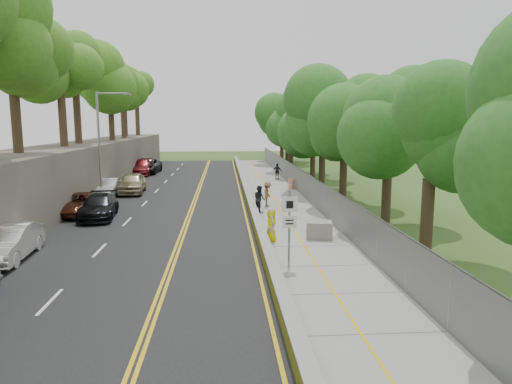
# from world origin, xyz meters

# --- Properties ---
(ground) EXTENTS (140.00, 140.00, 0.00)m
(ground) POSITION_xyz_m (0.00, 0.00, 0.00)
(ground) COLOR #33511E
(ground) RESTS_ON ground
(road) EXTENTS (11.20, 66.00, 0.04)m
(road) POSITION_xyz_m (-5.40, 15.00, 0.02)
(road) COLOR black
(road) RESTS_ON ground
(sidewalk) EXTENTS (4.20, 66.00, 0.05)m
(sidewalk) POSITION_xyz_m (2.55, 15.00, 0.03)
(sidewalk) COLOR gray
(sidewalk) RESTS_ON ground
(jersey_barrier) EXTENTS (0.42, 66.00, 0.60)m
(jersey_barrier) POSITION_xyz_m (0.25, 15.00, 0.30)
(jersey_barrier) COLOR #DFF221
(jersey_barrier) RESTS_ON ground
(rock_embankment) EXTENTS (5.00, 66.00, 4.00)m
(rock_embankment) POSITION_xyz_m (-13.50, 15.00, 2.00)
(rock_embankment) COLOR #595147
(rock_embankment) RESTS_ON ground
(chainlink_fence) EXTENTS (0.04, 66.00, 2.00)m
(chainlink_fence) POSITION_xyz_m (4.65, 15.00, 1.00)
(chainlink_fence) COLOR slate
(chainlink_fence) RESTS_ON ground
(trees_embankment) EXTENTS (6.40, 66.00, 13.00)m
(trees_embankment) POSITION_xyz_m (-13.00, 15.00, 10.50)
(trees_embankment) COLOR #4B8B24
(trees_embankment) RESTS_ON rock_embankment
(trees_fenceside) EXTENTS (7.00, 66.00, 14.00)m
(trees_fenceside) POSITION_xyz_m (7.00, 15.00, 7.00)
(trees_fenceside) COLOR #357B28
(trees_fenceside) RESTS_ON ground
(streetlight) EXTENTS (2.52, 0.22, 8.00)m
(streetlight) POSITION_xyz_m (-10.46, 14.00, 4.64)
(streetlight) COLOR gray
(streetlight) RESTS_ON ground
(signpost) EXTENTS (0.62, 0.09, 3.10)m
(signpost) POSITION_xyz_m (1.05, -3.02, 1.96)
(signpost) COLOR gray
(signpost) RESTS_ON sidewalk
(construction_barrel) EXTENTS (0.53, 0.53, 0.87)m
(construction_barrel) POSITION_xyz_m (4.30, 18.36, 0.49)
(construction_barrel) COLOR #EC4409
(construction_barrel) RESTS_ON sidewalk
(concrete_block) EXTENTS (1.40, 1.14, 0.84)m
(concrete_block) POSITION_xyz_m (3.20, 1.42, 0.47)
(concrete_block) COLOR gray
(concrete_block) RESTS_ON sidewalk
(car_1) EXTENTS (1.81, 4.54, 1.47)m
(car_1) POSITION_xyz_m (-10.60, -1.17, 0.77)
(car_1) COLOR white
(car_1) RESTS_ON road
(car_2) EXTENTS (2.45, 4.87, 1.32)m
(car_2) POSITION_xyz_m (-10.60, 8.41, 0.70)
(car_2) COLOR #562517
(car_2) RESTS_ON road
(car_3) EXTENTS (2.44, 5.00, 1.40)m
(car_3) POSITION_xyz_m (-9.11, 7.18, 0.74)
(car_3) COLOR black
(car_3) RESTS_ON road
(car_4) EXTENTS (2.27, 5.00, 1.66)m
(car_4) POSITION_xyz_m (-9.00, 16.85, 0.87)
(car_4) COLOR tan
(car_4) RESTS_ON road
(car_5) EXTENTS (1.70, 4.29, 1.39)m
(car_5) POSITION_xyz_m (-10.56, 15.36, 0.73)
(car_5) COLOR #B7BABE
(car_5) RESTS_ON road
(car_6) EXTENTS (2.98, 6.12, 1.68)m
(car_6) POSITION_xyz_m (-10.28, 31.46, 0.88)
(car_6) COLOR black
(car_6) RESTS_ON road
(car_7) EXTENTS (2.44, 5.80, 1.67)m
(car_7) POSITION_xyz_m (-10.60, 30.09, 0.88)
(car_7) COLOR maroon
(car_7) RESTS_ON road
(car_8) EXTENTS (1.96, 4.40, 1.47)m
(car_8) POSITION_xyz_m (-10.60, 34.15, 0.78)
(car_8) COLOR white
(car_8) RESTS_ON road
(painter_0) EXTENTS (0.64, 0.85, 1.58)m
(painter_0) POSITION_xyz_m (0.75, 1.00, 0.84)
(painter_0) COLOR #E0DE01
(painter_0) RESTS_ON sidewalk
(painter_1) EXTENTS (0.52, 0.68, 1.67)m
(painter_1) POSITION_xyz_m (0.75, 1.00, 0.88)
(painter_1) COLOR silver
(painter_1) RESTS_ON sidewalk
(painter_2) EXTENTS (0.94, 1.03, 1.72)m
(painter_2) POSITION_xyz_m (0.75, 8.31, 0.91)
(painter_2) COLOR black
(painter_2) RESTS_ON sidewalk
(painter_3) EXTENTS (0.91, 1.23, 1.70)m
(painter_3) POSITION_xyz_m (1.45, 10.23, 0.90)
(painter_3) COLOR brown
(painter_3) RESTS_ON sidewalk
(person_far) EXTENTS (1.03, 0.75, 1.62)m
(person_far) POSITION_xyz_m (3.83, 24.77, 0.86)
(person_far) COLOR black
(person_far) RESTS_ON sidewalk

